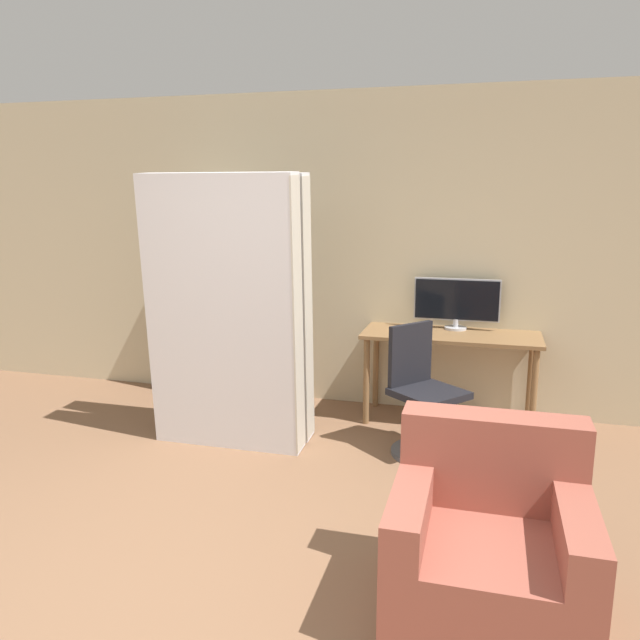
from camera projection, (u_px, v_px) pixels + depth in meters
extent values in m
plane|color=brown|center=(163.00, 639.00, 2.66)|extent=(16.00, 16.00, 0.00)
cube|color=#C6B793|center=(340.00, 252.00, 5.44)|extent=(8.00, 0.06, 2.70)
cube|color=brown|center=(451.00, 335.00, 5.02)|extent=(1.41, 0.56, 0.03)
cylinder|color=brown|center=(366.00, 381.00, 5.05)|extent=(0.05, 0.05, 0.72)
cylinder|color=brown|center=(534.00, 395.00, 4.72)|extent=(0.05, 0.05, 0.72)
cylinder|color=brown|center=(376.00, 367.00, 5.47)|extent=(0.05, 0.05, 0.72)
cylinder|color=brown|center=(530.00, 378.00, 5.14)|extent=(0.05, 0.05, 0.72)
cylinder|color=#B7B7BC|center=(455.00, 328.00, 5.17)|extent=(0.18, 0.18, 0.02)
cylinder|color=#B7B7BC|center=(456.00, 323.00, 5.16)|extent=(0.04, 0.04, 0.06)
cube|color=#B7B7BC|center=(457.00, 300.00, 5.13)|extent=(0.70, 0.02, 0.35)
cube|color=black|center=(457.00, 300.00, 5.12)|extent=(0.67, 0.03, 0.33)
cylinder|color=#4C4C51|center=(427.00, 452.00, 4.52)|extent=(0.52, 0.52, 0.03)
cylinder|color=#4C4C51|center=(428.00, 424.00, 4.48)|extent=(0.05, 0.05, 0.41)
cube|color=black|center=(429.00, 394.00, 4.43)|extent=(0.62, 0.62, 0.05)
cube|color=black|center=(410.00, 354.00, 4.54)|extent=(0.28, 0.33, 0.45)
cube|color=beige|center=(190.00, 303.00, 5.74)|extent=(0.02, 0.27, 1.71)
cube|color=beige|center=(267.00, 307.00, 5.55)|extent=(0.02, 0.27, 1.71)
cube|color=beige|center=(233.00, 303.00, 5.76)|extent=(0.77, 0.02, 1.71)
cube|color=beige|center=(230.00, 394.00, 5.82)|extent=(0.74, 0.23, 0.02)
cube|color=beige|center=(229.00, 365.00, 5.76)|extent=(0.74, 0.23, 0.02)
cube|color=beige|center=(228.00, 336.00, 5.70)|extent=(0.74, 0.23, 0.02)
cube|color=beige|center=(227.00, 305.00, 5.65)|extent=(0.74, 0.23, 0.02)
cube|color=beige|center=(226.00, 274.00, 5.59)|extent=(0.74, 0.23, 0.02)
cube|color=beige|center=(225.00, 243.00, 5.53)|extent=(0.74, 0.23, 0.02)
cube|color=beige|center=(224.00, 210.00, 5.47)|extent=(0.74, 0.23, 0.02)
cube|color=#287A38|center=(198.00, 378.00, 5.91)|extent=(0.03, 0.17, 0.23)
cube|color=#1E4C9E|center=(199.00, 381.00, 5.87)|extent=(0.02, 0.18, 0.20)
cube|color=silver|center=(203.00, 381.00, 5.87)|extent=(0.03, 0.13, 0.20)
cube|color=silver|center=(207.00, 383.00, 5.85)|extent=(0.04, 0.17, 0.18)
cube|color=red|center=(211.00, 382.00, 5.83)|extent=(0.03, 0.17, 0.20)
cube|color=brown|center=(218.00, 379.00, 5.87)|extent=(0.03, 0.14, 0.23)
cube|color=brown|center=(218.00, 383.00, 5.82)|extent=(0.02, 0.14, 0.20)
cube|color=#7A2D84|center=(194.00, 353.00, 5.80)|extent=(0.04, 0.15, 0.18)
cube|color=gold|center=(199.00, 350.00, 5.79)|extent=(0.03, 0.14, 0.24)
cube|color=gold|center=(204.00, 353.00, 5.83)|extent=(0.02, 0.14, 0.17)
cube|color=teal|center=(207.00, 352.00, 5.81)|extent=(0.04, 0.15, 0.19)
cube|color=#232328|center=(209.00, 352.00, 5.77)|extent=(0.03, 0.13, 0.22)
cube|color=gold|center=(215.00, 352.00, 5.82)|extent=(0.03, 0.14, 0.19)
cube|color=teal|center=(195.00, 320.00, 5.79)|extent=(0.04, 0.17, 0.22)
cube|color=brown|center=(197.00, 325.00, 5.74)|extent=(0.04, 0.16, 0.17)
cube|color=red|center=(201.00, 324.00, 5.74)|extent=(0.03, 0.14, 0.16)
cube|color=#287A38|center=(206.00, 323.00, 5.75)|extent=(0.03, 0.19, 0.18)
cube|color=brown|center=(209.00, 322.00, 5.73)|extent=(0.03, 0.13, 0.21)
cube|color=gold|center=(213.00, 321.00, 5.70)|extent=(0.03, 0.19, 0.24)
cube|color=#287A38|center=(218.00, 322.00, 5.72)|extent=(0.02, 0.16, 0.22)
cube|color=red|center=(219.00, 324.00, 5.69)|extent=(0.02, 0.13, 0.20)
cube|color=gold|center=(222.00, 323.00, 5.68)|extent=(0.03, 0.15, 0.22)
cube|color=orange|center=(191.00, 290.00, 5.70)|extent=(0.02, 0.17, 0.23)
cube|color=#232328|center=(193.00, 294.00, 5.69)|extent=(0.02, 0.19, 0.17)
cube|color=#7A2D84|center=(196.00, 291.00, 5.68)|extent=(0.02, 0.18, 0.21)
cube|color=#232328|center=(199.00, 292.00, 5.67)|extent=(0.02, 0.17, 0.20)
cube|color=#287A38|center=(205.00, 294.00, 5.71)|extent=(0.04, 0.14, 0.16)
cube|color=gold|center=(207.00, 293.00, 5.66)|extent=(0.03, 0.15, 0.20)
cube|color=silver|center=(191.00, 260.00, 5.66)|extent=(0.03, 0.16, 0.22)
cube|color=#287A38|center=(194.00, 262.00, 5.62)|extent=(0.03, 0.17, 0.19)
cube|color=orange|center=(200.00, 262.00, 5.64)|extent=(0.03, 0.19, 0.19)
cube|color=red|center=(203.00, 263.00, 5.61)|extent=(0.03, 0.17, 0.18)
cube|color=teal|center=(188.00, 228.00, 5.57)|extent=(0.03, 0.15, 0.23)
cube|color=red|center=(193.00, 232.00, 5.59)|extent=(0.03, 0.16, 0.16)
cube|color=orange|center=(198.00, 229.00, 5.60)|extent=(0.03, 0.14, 0.22)
cube|color=#232328|center=(203.00, 231.00, 5.59)|extent=(0.04, 0.17, 0.17)
cube|color=gold|center=(206.00, 230.00, 5.56)|extent=(0.03, 0.20, 0.20)
cube|color=teal|center=(210.00, 231.00, 5.56)|extent=(0.03, 0.14, 0.18)
cube|color=silver|center=(223.00, 315.00, 4.47)|extent=(1.13, 0.31, 2.00)
cube|color=beige|center=(298.00, 319.00, 4.32)|extent=(0.01, 0.31, 1.96)
cube|color=silver|center=(237.00, 309.00, 4.70)|extent=(1.13, 0.31, 2.00)
cube|color=beige|center=(308.00, 312.00, 4.56)|extent=(0.01, 0.31, 1.96)
cube|color=#934C3D|center=(487.00, 577.00, 2.75)|extent=(0.85, 0.80, 0.40)
cube|color=#934C3D|center=(493.00, 460.00, 2.95)|extent=(0.85, 0.20, 0.45)
cube|color=#934C3D|center=(411.00, 505.00, 2.78)|extent=(0.16, 0.80, 0.20)
cube|color=#934C3D|center=(576.00, 526.00, 2.60)|extent=(0.16, 0.80, 0.20)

